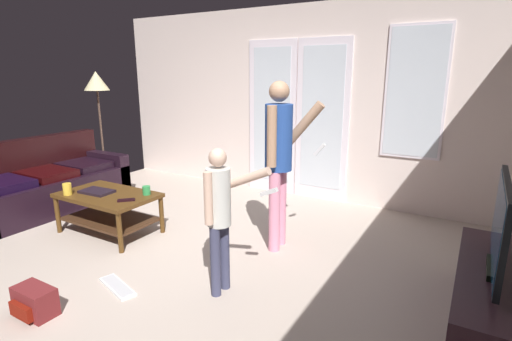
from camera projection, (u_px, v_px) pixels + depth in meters
ground_plane at (166, 266)px, 3.52m from camera, size 5.78×5.19×0.02m
wall_back_with_doors at (294, 105)px, 5.32m from camera, size 5.78×0.09×2.60m
leather_couch at (45, 186)px, 4.91m from camera, size 0.86×1.94×0.89m
coffee_table at (109, 204)px, 4.16m from camera, size 1.05×0.64×0.44m
tv_stand at (488, 302)px, 2.55m from camera, size 0.41×1.48×0.45m
flat_screen_tv at (500, 227)px, 2.43m from camera, size 0.08×0.99×0.60m
person_adult at (279, 152)px, 3.65m from camera, size 0.52×0.48×1.63m
person_child at (220, 209)px, 2.92m from camera, size 0.53×0.31×1.16m
floor_lamp at (97, 87)px, 5.72m from camera, size 0.36×0.36×1.72m
backpack at (34, 302)px, 2.78m from camera, size 0.32×0.21×0.21m
loose_keyboard at (117, 286)px, 3.15m from camera, size 0.46×0.25×0.02m
laptop_closed at (97, 191)px, 4.16m from camera, size 0.36×0.24×0.03m
cup_near_edge at (67, 189)px, 4.08m from camera, size 0.09×0.09×0.12m
cup_by_laptop at (146, 190)px, 4.09m from camera, size 0.08×0.08×0.09m
tv_remote_black at (126, 200)px, 3.89m from camera, size 0.16×0.16×0.02m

